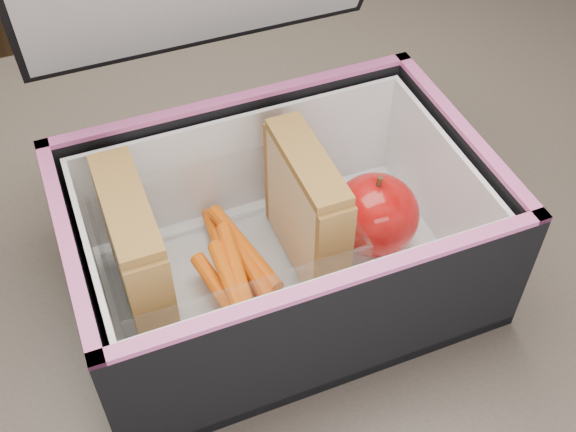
% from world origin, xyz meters
% --- Properties ---
extents(kitchen_table, '(1.20, 0.80, 0.75)m').
position_xyz_m(kitchen_table, '(0.00, 0.00, 0.66)').
color(kitchen_table, brown).
rests_on(kitchen_table, ground).
extents(lunch_bag, '(0.29, 0.28, 0.28)m').
position_xyz_m(lunch_bag, '(0.03, 0.01, 0.81)').
color(lunch_bag, black).
rests_on(lunch_bag, kitchen_table).
extents(plastic_tub, '(0.17, 0.12, 0.07)m').
position_xyz_m(plastic_tub, '(-0.01, 0.01, 0.80)').
color(plastic_tub, white).
rests_on(plastic_tub, lunch_bag).
extents(sandwich_left, '(0.03, 0.10, 0.11)m').
position_xyz_m(sandwich_left, '(-0.08, 0.01, 0.82)').
color(sandwich_left, tan).
rests_on(sandwich_left, plastic_tub).
extents(sandwich_right, '(0.03, 0.10, 0.11)m').
position_xyz_m(sandwich_right, '(0.05, 0.01, 0.82)').
color(sandwich_right, tan).
rests_on(sandwich_right, plastic_tub).
extents(carrot_sticks, '(0.06, 0.15, 0.03)m').
position_xyz_m(carrot_sticks, '(-0.01, -0.00, 0.78)').
color(carrot_sticks, '#E26200').
rests_on(carrot_sticks, plastic_tub).
extents(paper_napkin, '(0.08, 0.08, 0.01)m').
position_xyz_m(paper_napkin, '(0.10, 0.01, 0.77)').
color(paper_napkin, white).
rests_on(paper_napkin, lunch_bag).
extents(red_apple, '(0.07, 0.07, 0.07)m').
position_xyz_m(red_apple, '(0.10, 0.00, 0.80)').
color(red_apple, '#980100').
rests_on(red_apple, paper_napkin).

